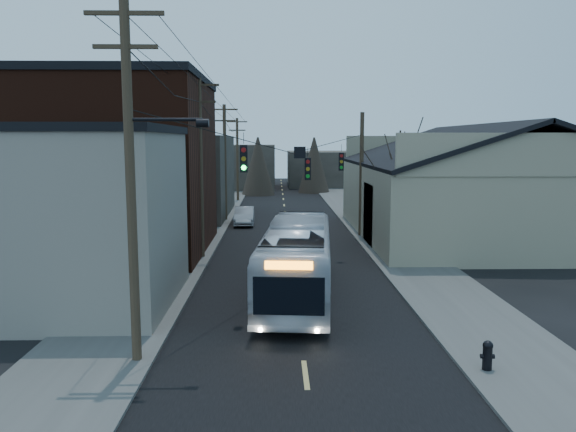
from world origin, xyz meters
name	(u,v)px	position (x,y,z in m)	size (l,w,h in m)	color
ground	(310,408)	(0.00, 0.00, 0.00)	(160.00, 160.00, 0.00)	black
road_surface	(287,226)	(0.00, 30.00, 0.01)	(9.00, 110.00, 0.02)	black
sidewalk_left	(203,225)	(-6.50, 30.00, 0.06)	(4.00, 110.00, 0.12)	#474744
sidewalk_right	(370,225)	(6.50, 30.00, 0.06)	(4.00, 110.00, 0.12)	#474744
building_clapboard	(70,220)	(-9.00, 9.00, 3.50)	(8.00, 8.00, 7.00)	slate
building_brick	(120,168)	(-10.00, 20.00, 5.00)	(10.00, 12.00, 10.00)	#32140B
building_left_far	(177,176)	(-9.50, 36.00, 3.50)	(9.00, 14.00, 7.00)	#322E28
warehouse	(477,198)	(13.00, 25.00, 2.70)	(16.16, 20.60, 7.73)	gray
building_far_left	(239,167)	(-6.00, 65.00, 3.00)	(10.00, 12.00, 6.00)	#322E28
building_far_right	(329,168)	(7.00, 70.00, 2.50)	(12.00, 14.00, 5.00)	#322E28
bare_tree	(399,191)	(6.50, 20.00, 3.60)	(0.40, 0.40, 7.20)	black
utility_lines	(241,166)	(-3.11, 24.14, 4.95)	(11.24, 45.28, 10.50)	#382B1E
bus	(297,260)	(0.06, 9.99, 1.59)	(2.68, 11.44, 3.19)	silver
parked_car	(244,216)	(-3.33, 30.65, 0.70)	(1.49, 4.28, 1.41)	#97999E
fire_hydrant	(487,354)	(5.19, 2.00, 0.58)	(0.40, 0.29, 0.86)	black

